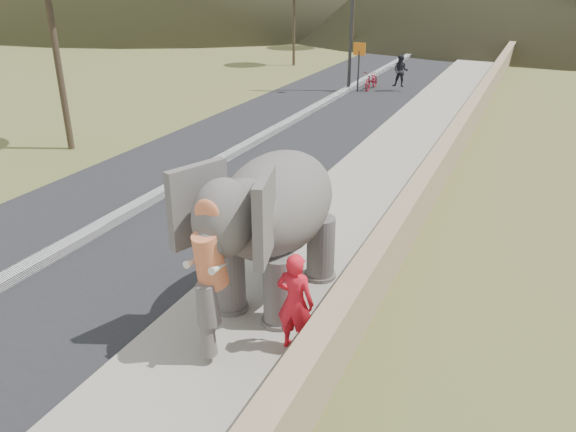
{
  "coord_description": "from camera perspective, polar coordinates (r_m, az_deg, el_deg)",
  "views": [
    {
      "loc": [
        3.8,
        -8.68,
        5.57
      ],
      "look_at": [
        0.2,
        -0.59,
        1.7
      ],
      "focal_mm": 35.0,
      "sensor_mm": 36.0,
      "label": 1
    }
  ],
  "objects": [
    {
      "name": "signboard",
      "position": [
        28.7,
        7.22,
        15.58
      ],
      "size": [
        0.6,
        0.08,
        2.4
      ],
      "color": "#2D2D33",
      "rests_on": "ground"
    },
    {
      "name": "parapet",
      "position": [
        19.46,
        16.98,
        7.64
      ],
      "size": [
        0.3,
        120.0,
        1.1
      ],
      "primitive_type": "cube",
      "color": "tan",
      "rests_on": "ground"
    },
    {
      "name": "walkway",
      "position": [
        19.84,
        12.09,
        7.01
      ],
      "size": [
        3.0,
        120.0,
        0.15
      ],
      "primitive_type": "cube",
      "color": "#9E9687",
      "rests_on": "ground"
    },
    {
      "name": "median",
      "position": [
        21.36,
        -1.2,
        8.8
      ],
      "size": [
        0.35,
        120.0,
        0.22
      ],
      "primitive_type": "cube",
      "color": "black",
      "rests_on": "ground"
    },
    {
      "name": "motorcyclist",
      "position": [
        29.49,
        9.6,
        13.78
      ],
      "size": [
        2.17,
        1.82,
        1.81
      ],
      "color": "maroon",
      "rests_on": "ground"
    },
    {
      "name": "road",
      "position": [
        21.38,
        -1.2,
        8.55
      ],
      "size": [
        7.0,
        120.0,
        0.03
      ],
      "primitive_type": "cube",
      "color": "black",
      "rests_on": "ground"
    },
    {
      "name": "ground",
      "position": [
        10.99,
        0.3,
        -6.84
      ],
      "size": [
        160.0,
        160.0,
        0.0
      ],
      "primitive_type": "plane",
      "color": "olive",
      "rests_on": "ground"
    },
    {
      "name": "elephant_and_man",
      "position": [
        9.77,
        -1.08,
        -0.88
      ],
      "size": [
        2.28,
        3.89,
        2.76
      ],
      "color": "#68625E",
      "rests_on": "ground"
    }
  ]
}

